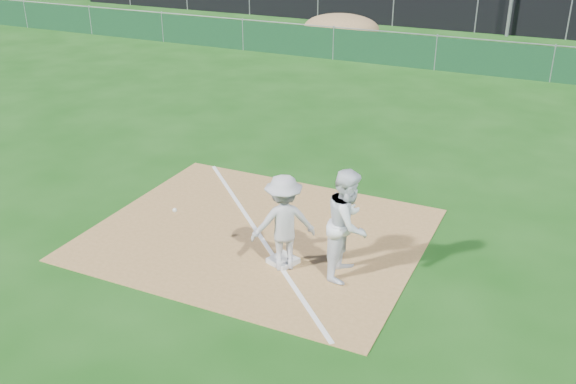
# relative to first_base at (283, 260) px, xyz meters

# --- Properties ---
(ground) EXTENTS (90.00, 90.00, 0.00)m
(ground) POSITION_rel_first_base_xyz_m (-0.89, 9.76, -0.06)
(ground) COLOR #11430E
(ground) RESTS_ON ground
(infield_dirt) EXTENTS (6.00, 5.00, 0.02)m
(infield_dirt) POSITION_rel_first_base_xyz_m (-0.89, 0.76, -0.05)
(infield_dirt) COLOR olive
(infield_dirt) RESTS_ON ground
(foul_line) EXTENTS (5.01, 5.01, 0.01)m
(foul_line) POSITION_rel_first_base_xyz_m (-0.89, 0.76, -0.04)
(foul_line) COLOR white
(foul_line) RESTS_ON infield_dirt
(green_fence) EXTENTS (44.00, 0.05, 1.20)m
(green_fence) POSITION_rel_first_base_xyz_m (-0.89, 14.76, 0.54)
(green_fence) COLOR #0E341B
(green_fence) RESTS_ON ground
(dirt_mound) EXTENTS (3.38, 2.60, 1.17)m
(dirt_mound) POSITION_rel_first_base_xyz_m (-5.89, 18.26, 0.52)
(dirt_mound) COLOR olive
(dirt_mound) RESTS_ON ground
(black_fence) EXTENTS (46.00, 0.04, 1.80)m
(black_fence) POSITION_rel_first_base_xyz_m (-0.89, 22.76, 0.84)
(black_fence) COLOR black
(black_fence) RESTS_ON ground
(parking_lot) EXTENTS (46.00, 9.00, 0.01)m
(parking_lot) POSITION_rel_first_base_xyz_m (-0.89, 27.76, -0.06)
(parking_lot) COLOR black
(parking_lot) RESTS_ON ground
(first_base) EXTENTS (0.54, 0.54, 0.09)m
(first_base) POSITION_rel_first_base_xyz_m (0.00, 0.00, 0.00)
(first_base) COLOR silver
(first_base) RESTS_ON infield_dirt
(play_at_first) EXTENTS (2.71, 1.16, 1.69)m
(play_at_first) POSITION_rel_first_base_xyz_m (0.06, -0.11, 0.80)
(play_at_first) COLOR silver
(play_at_first) RESTS_ON infield_dirt
(runner) EXTENTS (0.78, 0.96, 1.89)m
(runner) POSITION_rel_first_base_xyz_m (1.10, 0.17, 0.88)
(runner) COLOR white
(runner) RESTS_ON ground
(car_mid) EXTENTS (4.58, 2.37, 1.44)m
(car_mid) POSITION_rel_first_base_xyz_m (-3.37, 26.49, 0.66)
(car_mid) COLOR black
(car_mid) RESTS_ON parking_lot
(car_right) EXTENTS (4.54, 3.25, 1.22)m
(car_right) POSITION_rel_first_base_xyz_m (2.68, 26.68, 0.56)
(car_right) COLOR black
(car_right) RESTS_ON parking_lot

